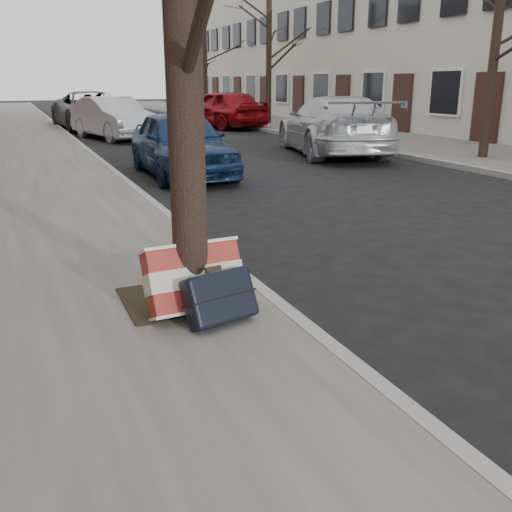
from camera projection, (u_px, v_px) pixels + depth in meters
name	position (u px, v px, depth m)	size (l,w,h in m)	color
ground	(468.00, 329.00, 4.43)	(120.00, 120.00, 0.00)	black
far_sidewalk	(338.00, 133.00, 20.53)	(4.00, 70.00, 0.12)	slate
house_far	(447.00, 34.00, 22.37)	(6.70, 40.00, 7.20)	#B7B2A4
dirt_patch	(176.00, 299.00, 4.70)	(0.85, 0.85, 0.01)	black
suitcase_red	(194.00, 279.00, 4.35)	(0.73, 0.20, 0.53)	maroon
suitcase_navy	(220.00, 297.00, 4.18)	(0.54, 0.17, 0.38)	black
car_near_front	(181.00, 143.00, 11.41)	(1.54, 3.84, 1.31)	#14284D
car_near_mid	(113.00, 118.00, 18.71)	(1.44, 4.13, 1.36)	#A7A9AF
car_near_back	(92.00, 110.00, 22.61)	(2.43, 5.28, 1.47)	#3F3E43
car_far_front	(333.00, 125.00, 14.73)	(2.09, 5.15, 1.50)	#B4B7BD
car_far_back	(222.00, 109.00, 23.15)	(1.81, 4.51, 1.54)	maroon
tree_far_a	(495.00, 49.00, 12.86)	(0.22, 0.22, 4.82)	black
tree_far_b	(269.00, 62.00, 23.76)	(0.23, 0.23, 5.00)	black
tree_far_c	(205.00, 70.00, 31.29)	(0.23, 0.23, 4.62)	black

